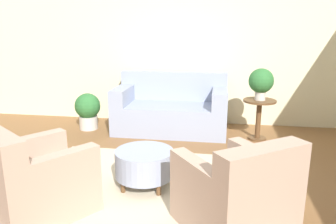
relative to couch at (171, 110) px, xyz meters
name	(u,v)px	position (x,y,z in m)	size (l,w,h in m)	color
ground_plane	(147,190)	(0.05, -2.17, -0.36)	(16.00, 16.00, 0.00)	brown
wall_back	(179,46)	(0.05, 0.64, 1.04)	(9.49, 0.12, 2.80)	beige
rug	(147,190)	(0.05, -2.17, -0.35)	(2.77, 2.27, 0.01)	beige
couch	(171,110)	(0.00, 0.00, 0.00)	(1.86, 0.94, 0.97)	#8E99B2
armchair_left	(35,181)	(-0.87, -2.78, -0.02)	(1.13, 1.15, 0.87)	tan
armchair_right	(237,197)	(0.98, -2.78, -0.02)	(1.13, 1.15, 0.87)	tan
ottoman_table	(144,163)	(0.01, -2.07, -0.08)	(0.65, 0.65, 0.41)	#8E99B2
side_table	(259,113)	(1.42, -0.25, 0.08)	(0.50, 0.50, 0.64)	brown
potted_plant_on_side_table	(261,82)	(1.42, -0.25, 0.57)	(0.38, 0.38, 0.49)	beige
potted_plant_floor	(88,109)	(-1.44, -0.14, -0.01)	(0.44, 0.44, 0.63)	beige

